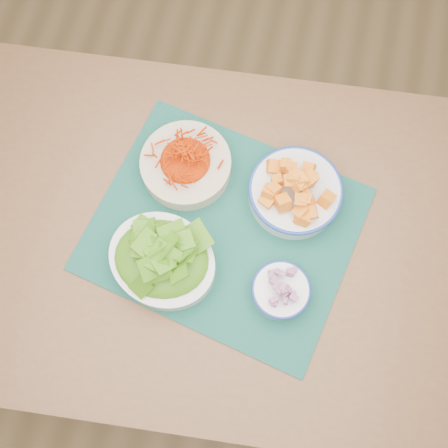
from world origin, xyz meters
name	(u,v)px	position (x,y,z in m)	size (l,w,h in m)	color
ground	(199,268)	(0.00, 0.00, 0.00)	(4.00, 4.00, 0.00)	#A68150
table	(216,246)	(0.09, -0.07, 0.65)	(1.27, 0.90, 0.75)	brown
placemat	(224,228)	(0.10, -0.05, 0.75)	(0.53, 0.44, 0.00)	#0C362E
carrot_bowl	(186,163)	(-0.01, 0.06, 0.79)	(0.24, 0.24, 0.07)	beige
squash_bowl	(296,190)	(0.24, 0.05, 0.80)	(0.24, 0.24, 0.09)	silver
lettuce_bowl	(161,258)	(0.00, -0.16, 0.80)	(0.27, 0.25, 0.11)	white
onion_bowl	(281,290)	(0.25, -0.16, 0.78)	(0.13, 0.13, 0.06)	white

